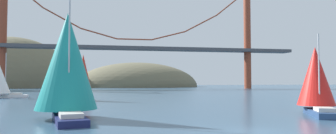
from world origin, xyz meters
name	(u,v)px	position (x,y,z in m)	size (l,w,h in m)	color
ground_plane	(254,132)	(0.00, 0.00, 0.00)	(360.00, 360.00, 0.00)	#385670
headland_left	(10,87)	(-55.00, 135.00, 0.00)	(59.90, 44.00, 47.72)	#6B664C
headland_center	(137,87)	(5.00, 135.00, 0.00)	(61.93, 44.00, 24.69)	#6B664C
suspension_bridge	(134,43)	(0.00, 95.00, 17.44)	(127.97, 6.00, 40.21)	brown
sailboat_red_spinnaker	(316,79)	(11.38, 8.56, 3.59)	(5.58, 7.73, 8.14)	navy
sailboat_scarlet_sail	(82,77)	(-14.02, 33.66, 4.01)	(6.58, 5.76, 8.22)	white
sailboat_teal_sail	(67,63)	(-13.40, 9.49, 5.06)	(6.51, 9.49, 10.43)	#191E4C
channel_buoy	(57,103)	(-16.46, 23.81, 0.37)	(1.10, 1.10, 2.64)	gold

